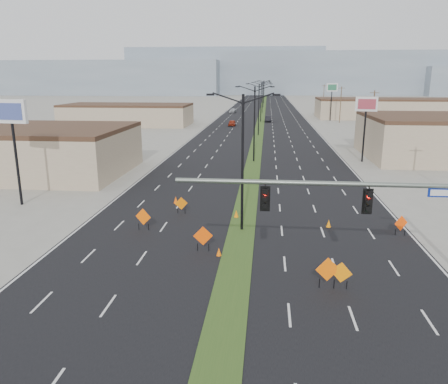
# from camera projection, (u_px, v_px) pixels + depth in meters

# --- Properties ---
(ground) EXTENTS (600.00, 600.00, 0.00)m
(ground) POSITION_uv_depth(u_px,v_px,m) (227.00, 312.00, 21.31)
(ground) COLOR gray
(ground) RESTS_ON ground
(road_surface) EXTENTS (25.00, 400.00, 0.02)m
(road_surface) POSITION_uv_depth(u_px,v_px,m) (261.00, 120.00, 117.58)
(road_surface) COLOR black
(road_surface) RESTS_ON ground
(median_strip) EXTENTS (2.00, 400.00, 0.04)m
(median_strip) POSITION_uv_depth(u_px,v_px,m) (261.00, 120.00, 117.58)
(median_strip) COLOR #2A4C1B
(median_strip) RESTS_ON ground
(building_sw_far) EXTENTS (30.00, 14.00, 4.50)m
(building_sw_far) POSITION_uv_depth(u_px,v_px,m) (128.00, 116.00, 105.59)
(building_sw_far) COLOR tan
(building_sw_far) RESTS_ON ground
(building_se_far) EXTENTS (44.00, 16.00, 5.00)m
(building_se_far) POSITION_uv_depth(u_px,v_px,m) (397.00, 109.00, 122.98)
(building_se_far) COLOR tan
(building_se_far) RESTS_ON ground
(mesa_west) EXTENTS (180.00, 50.00, 22.00)m
(mesa_west) POSITION_uv_depth(u_px,v_px,m) (90.00, 78.00, 299.41)
(mesa_west) COLOR gray
(mesa_west) RESTS_ON ground
(mesa_center) EXTENTS (220.00, 50.00, 28.00)m
(mesa_center) POSITION_uv_depth(u_px,v_px,m) (324.00, 73.00, 302.79)
(mesa_center) COLOR gray
(mesa_center) RESTS_ON ground
(mesa_backdrop) EXTENTS (140.00, 50.00, 32.00)m
(mesa_backdrop) POSITION_uv_depth(u_px,v_px,m) (226.00, 71.00, 328.15)
(mesa_backdrop) COLOR gray
(mesa_backdrop) RESTS_ON ground
(signal_mast) EXTENTS (16.30, 0.60, 8.00)m
(signal_mast) POSITION_uv_depth(u_px,v_px,m) (406.00, 211.00, 21.21)
(signal_mast) COLOR slate
(signal_mast) RESTS_ON ground
(streetlight_0) EXTENTS (5.15, 0.24, 10.02)m
(streetlight_0) POSITION_uv_depth(u_px,v_px,m) (242.00, 159.00, 31.49)
(streetlight_0) COLOR black
(streetlight_0) RESTS_ON ground
(streetlight_1) EXTENTS (5.15, 0.24, 10.02)m
(streetlight_1) POSITION_uv_depth(u_px,v_px,m) (254.00, 121.00, 58.44)
(streetlight_1) COLOR black
(streetlight_1) RESTS_ON ground
(streetlight_2) EXTENTS (5.15, 0.24, 10.02)m
(streetlight_2) POSITION_uv_depth(u_px,v_px,m) (259.00, 108.00, 85.40)
(streetlight_2) COLOR black
(streetlight_2) RESTS_ON ground
(streetlight_3) EXTENTS (5.15, 0.24, 10.02)m
(streetlight_3) POSITION_uv_depth(u_px,v_px,m) (261.00, 101.00, 112.35)
(streetlight_3) COLOR black
(streetlight_3) RESTS_ON ground
(streetlight_4) EXTENTS (5.15, 0.24, 10.02)m
(streetlight_4) POSITION_uv_depth(u_px,v_px,m) (262.00, 96.00, 139.31)
(streetlight_4) COLOR black
(streetlight_4) RESTS_ON ground
(streetlight_5) EXTENTS (5.15, 0.24, 10.02)m
(streetlight_5) POSITION_uv_depth(u_px,v_px,m) (263.00, 93.00, 166.26)
(streetlight_5) COLOR black
(streetlight_5) RESTS_ON ground
(streetlight_6) EXTENTS (5.15, 0.24, 10.02)m
(streetlight_6) POSITION_uv_depth(u_px,v_px,m) (264.00, 91.00, 193.22)
(streetlight_6) COLOR black
(streetlight_6) RESTS_ON ground
(utility_pole_1) EXTENTS (1.60, 0.20, 9.00)m
(utility_pole_1) POSITION_uv_depth(u_px,v_px,m) (373.00, 116.00, 76.00)
(utility_pole_1) COLOR #4C3823
(utility_pole_1) RESTS_ON ground
(utility_pole_2) EXTENTS (1.60, 0.20, 9.00)m
(utility_pole_2) POSITION_uv_depth(u_px,v_px,m) (341.00, 104.00, 109.69)
(utility_pole_2) COLOR #4C3823
(utility_pole_2) RESTS_ON ground
(utility_pole_3) EXTENTS (1.60, 0.20, 9.00)m
(utility_pole_3) POSITION_uv_depth(u_px,v_px,m) (324.00, 98.00, 143.38)
(utility_pole_3) COLOR #4C3823
(utility_pole_3) RESTS_ON ground
(car_left) EXTENTS (1.65, 4.04, 1.37)m
(car_left) POSITION_uv_depth(u_px,v_px,m) (232.00, 123.00, 103.66)
(car_left) COLOR maroon
(car_left) RESTS_ON ground
(car_mid) EXTENTS (1.79, 4.51, 1.46)m
(car_mid) POSITION_uv_depth(u_px,v_px,m) (268.00, 119.00, 113.40)
(car_mid) COLOR black
(car_mid) RESTS_ON ground
(car_far) EXTENTS (2.37, 4.77, 1.33)m
(car_far) POSITION_uv_depth(u_px,v_px,m) (233.00, 111.00, 142.38)
(car_far) COLOR #9FA3A8
(car_far) RESTS_ON ground
(construction_sign_0) EXTENTS (1.24, 0.37, 1.70)m
(construction_sign_0) POSITION_uv_depth(u_px,v_px,m) (143.00, 218.00, 32.51)
(construction_sign_0) COLOR #FF5E05
(construction_sign_0) RESTS_ON ground
(construction_sign_1) EXTENTS (1.28, 0.24, 1.72)m
(construction_sign_1) POSITION_uv_depth(u_px,v_px,m) (203.00, 237.00, 28.55)
(construction_sign_1) COLOR #FE4F05
(construction_sign_1) RESTS_ON ground
(construction_sign_2) EXTENTS (1.02, 0.43, 1.43)m
(construction_sign_2) POSITION_uv_depth(u_px,v_px,m) (181.00, 204.00, 36.55)
(construction_sign_2) COLOR orange
(construction_sign_2) RESTS_ON ground
(construction_sign_3) EXTENTS (1.11, 0.45, 1.56)m
(construction_sign_3) POSITION_uv_depth(u_px,v_px,m) (341.00, 273.00, 23.41)
(construction_sign_3) COLOR orange
(construction_sign_3) RESTS_ON ground
(construction_sign_4) EXTENTS (1.33, 0.29, 1.79)m
(construction_sign_4) POSITION_uv_depth(u_px,v_px,m) (328.00, 270.00, 23.44)
(construction_sign_4) COLOR #FF6405
(construction_sign_4) RESTS_ON ground
(construction_sign_5) EXTENTS (1.04, 0.51, 1.51)m
(construction_sign_5) POSITION_uv_depth(u_px,v_px,m) (401.00, 224.00, 31.44)
(construction_sign_5) COLOR #FB4405
(construction_sign_5) RESTS_ON ground
(cone_0) EXTENTS (0.51, 0.51, 0.65)m
(cone_0) POSITION_uv_depth(u_px,v_px,m) (236.00, 214.00, 35.63)
(cone_0) COLOR orange
(cone_0) RESTS_ON ground
(cone_1) EXTENTS (0.40, 0.40, 0.55)m
(cone_1) POSITION_uv_depth(u_px,v_px,m) (219.00, 252.00, 27.98)
(cone_1) COLOR #FF6605
(cone_1) RESTS_ON ground
(cone_2) EXTENTS (0.43, 0.43, 0.61)m
(cone_2) POSITION_uv_depth(u_px,v_px,m) (329.00, 224.00, 33.32)
(cone_2) COLOR orange
(cone_2) RESTS_ON ground
(cone_3) EXTENTS (0.47, 0.47, 0.65)m
(cone_3) POSITION_uv_depth(u_px,v_px,m) (176.00, 200.00, 39.72)
(cone_3) COLOR #FF5B05
(cone_3) RESTS_ON ground
(pole_sign_west) EXTENTS (3.06, 0.77, 9.32)m
(pole_sign_west) POSITION_uv_depth(u_px,v_px,m) (12.00, 120.00, 37.51)
(pole_sign_west) COLOR black
(pole_sign_west) RESTS_ON ground
(pole_sign_east_near) EXTENTS (2.84, 0.98, 8.68)m
(pole_sign_east_near) POSITION_uv_depth(u_px,v_px,m) (366.00, 109.00, 57.79)
(pole_sign_east_near) COLOR black
(pole_sign_east_near) RESTS_ON ground
(pole_sign_east_far) EXTENTS (3.09, 1.46, 9.73)m
(pole_sign_east_far) POSITION_uv_depth(u_px,v_px,m) (332.00, 90.00, 114.33)
(pole_sign_east_far) COLOR black
(pole_sign_east_far) RESTS_ON ground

